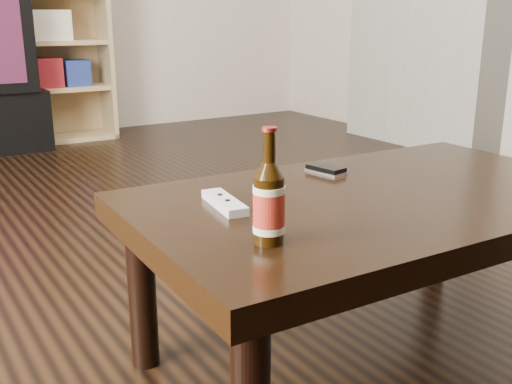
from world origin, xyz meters
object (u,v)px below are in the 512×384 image
remote (224,202)px  bookshelf (51,38)px  beer_bottle (269,203)px  phone (326,169)px  coffee_table (378,216)px

remote → bookshelf: bearing=90.0°
beer_bottle → phone: beer_bottle is taller
beer_bottle → remote: bearing=80.5°
phone → coffee_table: bearing=-103.6°
remote → phone: bearing=25.0°
bookshelf → coffee_table: bookshelf is taller
coffee_table → beer_bottle: beer_bottle is taller
phone → remote: bearing=-173.7°
bookshelf → coffee_table: size_ratio=1.12×
coffee_table → beer_bottle: 0.48m
coffee_table → beer_bottle: bearing=-162.2°
coffee_table → remote: (-0.39, 0.11, 0.07)m
bookshelf → remote: (-0.51, -3.41, -0.26)m
coffee_table → phone: 0.24m
phone → remote: size_ratio=0.65×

